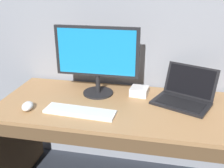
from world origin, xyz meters
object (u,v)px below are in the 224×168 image
at_px(external_monitor, 97,57).
at_px(wired_keyboard, 80,112).
at_px(laptop_black, 184,95).
at_px(external_drive_box, 139,91).
at_px(computer_mouse, 28,106).

bearing_deg(external_monitor, wired_keyboard, -97.60).
distance_m(laptop_black, external_drive_box, 0.31).
distance_m(external_monitor, external_drive_box, 0.38).
height_order(external_monitor, wired_keyboard, external_monitor).
xyz_separation_m(laptop_black, wired_keyboard, (-0.63, -0.29, -0.04)).
bearing_deg(laptop_black, external_drive_box, 170.37).
xyz_separation_m(laptop_black, computer_mouse, (-0.96, -0.30, -0.03)).
bearing_deg(wired_keyboard, computer_mouse, -176.91).
height_order(external_monitor, computer_mouse, external_monitor).
xyz_separation_m(external_monitor, wired_keyboard, (-0.04, -0.29, -0.27)).
height_order(laptop_black, wired_keyboard, laptop_black).
bearing_deg(external_drive_box, computer_mouse, -151.85).
relative_size(external_monitor, external_drive_box, 4.75).
bearing_deg(computer_mouse, wired_keyboard, -13.38).
distance_m(wired_keyboard, external_drive_box, 0.47).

